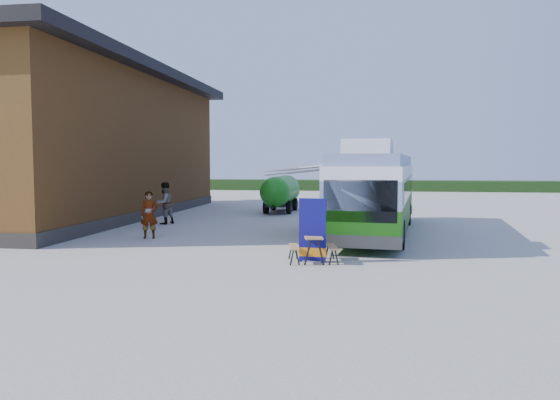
% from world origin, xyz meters
% --- Properties ---
extents(ground, '(100.00, 100.00, 0.00)m').
position_xyz_m(ground, '(0.00, 0.00, 0.00)').
color(ground, '#BCB7AD').
rests_on(ground, ground).
extents(barn, '(9.60, 21.20, 7.50)m').
position_xyz_m(barn, '(-10.50, 10.00, 3.59)').
color(barn, brown).
rests_on(barn, ground).
extents(hedge, '(40.00, 3.00, 1.00)m').
position_xyz_m(hedge, '(8.00, 38.00, 0.50)').
color(hedge, '#264419').
rests_on(hedge, ground).
extents(bus, '(3.63, 11.59, 3.50)m').
position_xyz_m(bus, '(4.35, 5.50, 1.67)').
color(bus, '#1B6010').
rests_on(bus, ground).
extents(awning, '(2.88, 4.19, 0.50)m').
position_xyz_m(awning, '(1.85, 5.16, 2.55)').
color(awning, white).
rests_on(awning, ground).
extents(banner, '(0.77, 0.24, 1.78)m').
position_xyz_m(banner, '(2.46, -0.93, 0.73)').
color(banner, '#0E0D63').
rests_on(banner, ground).
extents(picnic_table, '(1.48, 1.36, 0.74)m').
position_xyz_m(picnic_table, '(2.46, -0.87, 0.55)').
color(picnic_table, '#AD8052').
rests_on(picnic_table, ground).
extents(person_a, '(0.71, 0.56, 1.73)m').
position_xyz_m(person_a, '(-3.86, 2.91, 0.86)').
color(person_a, '#999999').
rests_on(person_a, ground).
extents(person_b, '(1.07, 1.14, 1.87)m').
position_xyz_m(person_b, '(-4.98, 7.40, 0.94)').
color(person_b, '#999999').
rests_on(person_b, ground).
extents(slurry_tanker, '(1.70, 5.45, 2.01)m').
position_xyz_m(slurry_tanker, '(-0.73, 14.08, 1.16)').
color(slurry_tanker, '#1C8017').
rests_on(slurry_tanker, ground).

